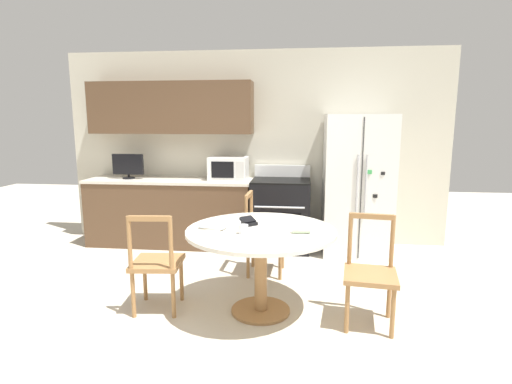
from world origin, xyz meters
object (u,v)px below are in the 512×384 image
oven_range (281,214)px  wallet (249,222)px  dining_chair_right (370,274)px  refrigerator (357,185)px  dining_chair_left (156,263)px  dining_chair_far (263,235)px  candle_glass (243,230)px  countertop_tv (128,165)px  microwave (228,168)px

oven_range → wallet: bearing=-96.8°
dining_chair_right → refrigerator: bearing=-86.6°
dining_chair_right → dining_chair_left: 1.83m
dining_chair_left → wallet: bearing=9.0°
dining_chair_far → wallet: dining_chair_far is taller
oven_range → candle_glass: 2.02m
refrigerator → oven_range: bearing=177.8°
countertop_tv → refrigerator: bearing=-0.7°
oven_range → wallet: (-0.20, -1.69, 0.31)m
countertop_tv → candle_glass: bearing=-46.9°
microwave → dining_chair_right: (1.54, -2.00, -0.62)m
oven_range → dining_chair_left: (-0.99, -1.90, -0.03)m
candle_glass → oven_range: bearing=84.1°
microwave → wallet: bearing=-74.1°
microwave → candle_glass: size_ratio=6.25×
dining_chair_far → dining_chair_right: bearing=45.5°
refrigerator → countertop_tv: size_ratio=4.17×
refrigerator → dining_chair_left: 2.73m
refrigerator → dining_chair_far: refrigerator is taller
oven_range → dining_chair_left: size_ratio=1.20×
oven_range → candle_glass: oven_range is taller
refrigerator → dining_chair_right: bearing=-93.8°
dining_chair_right → dining_chair_far: (-0.98, 1.02, 0.00)m
microwave → wallet: (0.50, -1.77, -0.27)m
countertop_tv → dining_chair_far: 2.22m
dining_chair_left → refrigerator: bearing=38.1°
oven_range → dining_chair_left: oven_range is taller
refrigerator → microwave: bearing=176.1°
dining_chair_left → candle_glass: (0.79, -0.08, 0.35)m
refrigerator → wallet: (-1.16, -1.65, -0.09)m
oven_range → candle_glass: size_ratio=13.46×
oven_range → candle_glass: bearing=-95.9°
oven_range → wallet: size_ratio=6.20×
countertop_tv → wallet: size_ratio=2.41×
refrigerator → wallet: 2.02m
refrigerator → oven_range: size_ratio=1.62×
countertop_tv → dining_chair_right: countertop_tv is taller
oven_range → microwave: size_ratio=2.15×
refrigerator → dining_chair_far: size_ratio=1.94×
countertop_tv → dining_chair_far: (1.92, -0.91, -0.65)m
microwave → wallet: microwave is taller
oven_range → candle_glass: (-0.21, -1.98, 0.32)m
dining_chair_left → dining_chair_far: same height
oven_range → dining_chair_far: size_ratio=1.20×
dining_chair_right → dining_chair_left: same height
dining_chair_far → candle_glass: (-0.06, -1.07, 0.35)m
microwave → dining_chair_left: (-0.29, -1.97, -0.62)m
countertop_tv → dining_chair_left: size_ratio=0.47×
dining_chair_left → oven_range: bearing=56.9°
countertop_tv → candle_glass: size_ratio=5.23×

